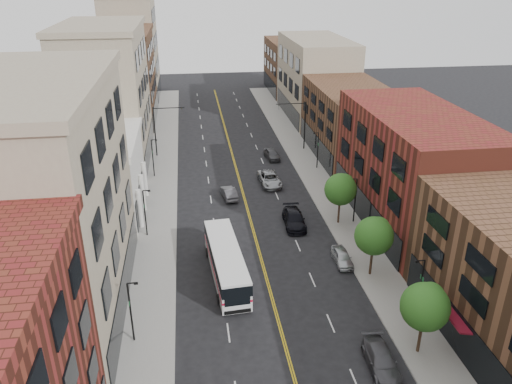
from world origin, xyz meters
name	(u,v)px	position (x,y,z in m)	size (l,w,h in m)	color
sidewalk_left	(161,192)	(-10.00, 35.00, 0.07)	(4.00, 110.00, 0.15)	gray
sidewalk_right	(319,183)	(10.00, 35.00, 0.07)	(4.00, 110.00, 0.15)	gray
bldg_l_tanoffice	(46,208)	(-17.00, 13.00, 9.00)	(10.00, 22.00, 18.00)	gray
bldg_l_white	(93,178)	(-17.00, 31.00, 4.00)	(10.00, 14.00, 8.00)	silver
bldg_l_far_a	(108,97)	(-17.00, 48.00, 9.00)	(10.00, 20.00, 18.00)	gray
bldg_l_far_b	(124,78)	(-17.00, 68.00, 7.50)	(10.00, 20.00, 15.00)	brown
bldg_l_far_c	(131,49)	(-17.00, 86.00, 10.00)	(10.00, 16.00, 20.00)	gray
bldg_r_mid	(413,168)	(17.00, 24.00, 6.00)	(10.00, 22.00, 12.00)	maroon
bldg_r_far_a	(350,122)	(17.00, 45.00, 5.00)	(10.00, 20.00, 10.00)	brown
bldg_r_far_b	(315,78)	(17.00, 66.00, 7.00)	(10.00, 22.00, 14.00)	gray
bldg_r_far_c	(293,67)	(17.00, 86.00, 5.50)	(10.00, 18.00, 11.00)	brown
tree_r_1	(426,305)	(9.39, 4.07, 4.13)	(3.40, 3.40, 5.59)	black
tree_r_2	(375,235)	(9.39, 14.07, 4.13)	(3.40, 3.40, 5.59)	black
tree_r_3	(341,188)	(9.39, 24.07, 4.13)	(3.40, 3.40, 5.59)	black
lamp_l_1	(131,309)	(-10.95, 8.00, 2.97)	(0.81, 0.55, 5.05)	black
lamp_l_2	(145,210)	(-10.95, 24.00, 2.97)	(0.81, 0.55, 5.05)	black
lamp_l_3	(153,156)	(-10.95, 40.00, 2.97)	(0.81, 0.55, 5.05)	black
lamp_r_1	(420,284)	(10.95, 8.00, 2.97)	(0.81, 0.55, 5.05)	black
lamp_r_2	(355,198)	(10.95, 24.00, 2.97)	(0.81, 0.55, 5.05)	black
lamp_r_3	(317,148)	(10.95, 40.00, 2.97)	(0.81, 0.55, 5.05)	black
signal_mast_left	(160,125)	(-10.27, 48.00, 4.65)	(4.49, 0.18, 7.20)	black
signal_mast_right	(300,120)	(10.27, 48.00, 4.65)	(4.49, 0.18, 7.20)	black
city_bus	(226,261)	(-3.52, 15.50, 1.69)	(3.37, 11.45, 2.91)	white
car_parked_mid	(381,360)	(6.11, 2.92, 0.67)	(1.89, 4.65, 1.35)	#46464A
car_parked_far	(342,257)	(7.40, 16.31, 0.63)	(1.50, 3.72, 1.27)	#B9BDC2
car_lane_behind	(229,193)	(-1.80, 32.13, 0.67)	(1.41, 4.06, 1.34)	#4B4B50
car_lane_a	(294,219)	(4.47, 24.23, 0.76)	(2.13, 5.24, 1.52)	black
car_lane_b	(270,179)	(3.70, 35.52, 0.75)	(2.49, 5.41, 1.50)	#919498
car_lane_c	(272,154)	(5.50, 44.68, 0.71)	(1.67, 4.15, 1.42)	#434448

